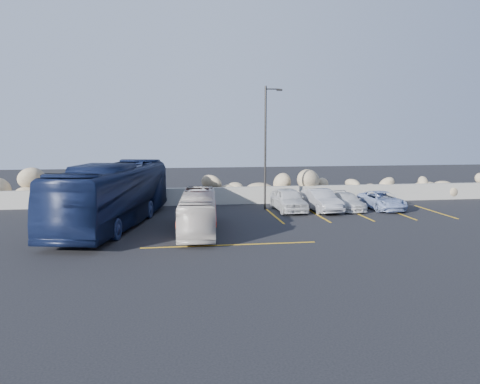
{
  "coord_description": "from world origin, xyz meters",
  "views": [
    {
      "loc": [
        -3.54,
        -20.4,
        5.18
      ],
      "look_at": [
        0.03,
        4.0,
        1.92
      ],
      "focal_mm": 35.0,
      "sensor_mm": 36.0,
      "label": 1
    }
  ],
  "objects": [
    {
      "name": "vintage_bus",
      "position": [
        -2.24,
        3.26,
        1.03
      ],
      "size": [
        2.35,
        7.51,
        2.06
      ],
      "primitive_type": "imported",
      "rotation": [
        0.0,
        0.0,
        -0.08
      ],
      "color": "beige",
      "rests_on": "ground"
    },
    {
      "name": "car_a",
      "position": [
        3.89,
        8.71,
        0.74
      ],
      "size": [
        1.83,
        4.37,
        1.48
      ],
      "primitive_type": "imported",
      "rotation": [
        0.0,
        0.0,
        0.02
      ],
      "color": "silver",
      "rests_on": "ground"
    },
    {
      "name": "car_d",
      "position": [
        10.16,
        8.44,
        0.58
      ],
      "size": [
        2.08,
        4.26,
        1.17
      ],
      "primitive_type": "imported",
      "rotation": [
        0.0,
        0.0,
        0.04
      ],
      "color": "#90A3CD",
      "rests_on": "ground"
    },
    {
      "name": "car_b",
      "position": [
        5.9,
        8.32,
        0.7
      ],
      "size": [
        1.9,
        4.37,
        1.4
      ],
      "primitive_type": "imported",
      "rotation": [
        0.0,
        0.0,
        0.1
      ],
      "color": "#A1A1A6",
      "rests_on": "ground"
    },
    {
      "name": "ground",
      "position": [
        0.0,
        0.0,
        0.0
      ],
      "size": [
        90.0,
        90.0,
        0.0
      ],
      "primitive_type": "plane",
      "color": "black",
      "rests_on": "ground"
    },
    {
      "name": "tour_coach",
      "position": [
        -6.72,
        5.36,
        1.71
      ],
      "size": [
        5.62,
        12.65,
        3.43
      ],
      "primitive_type": "imported",
      "rotation": [
        0.0,
        0.0,
        -0.23
      ],
      "color": "#101938",
      "rests_on": "ground"
    },
    {
      "name": "car_c",
      "position": [
        7.81,
        8.59,
        0.54
      ],
      "size": [
        1.66,
        3.81,
        1.09
      ],
      "primitive_type": "imported",
      "rotation": [
        0.0,
        0.0,
        0.04
      ],
      "color": "silver",
      "rests_on": "ground"
    },
    {
      "name": "seawall",
      "position": [
        0.0,
        12.0,
        0.6
      ],
      "size": [
        60.0,
        0.4,
        1.2
      ],
      "primitive_type": "cube",
      "color": "gray",
      "rests_on": "ground"
    },
    {
      "name": "parking_lines",
      "position": [
        4.64,
        5.57,
        0.01
      ],
      "size": [
        18.16,
        9.36,
        0.01
      ],
      "color": "#C28E16",
      "rests_on": "ground"
    },
    {
      "name": "lamppost",
      "position": [
        2.56,
        9.5,
        4.3
      ],
      "size": [
        1.14,
        0.18,
        8.0
      ],
      "color": "#282624",
      "rests_on": "ground"
    },
    {
      "name": "riprap_pile",
      "position": [
        0.0,
        13.2,
        1.3
      ],
      "size": [
        54.0,
        2.8,
        2.6
      ],
      "primitive_type": null,
      "color": "tan",
      "rests_on": "ground"
    }
  ]
}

